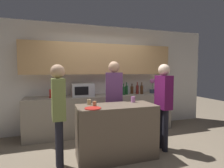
{
  "coord_description": "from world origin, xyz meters",
  "views": [
    {
      "loc": [
        -1.07,
        -2.78,
        1.53
      ],
      "look_at": [
        -0.1,
        0.31,
        1.29
      ],
      "focal_mm": 28.0,
      "sensor_mm": 36.0,
      "label": 1
    }
  ],
  "objects_px": {
    "bottle_0": "(118,91)",
    "bottle_5": "(137,89)",
    "bottle_6": "(142,89)",
    "toaster": "(55,93)",
    "plate_on_island": "(93,108)",
    "person_left": "(114,95)",
    "person_center": "(58,108)",
    "microwave": "(83,90)",
    "potted_plant": "(152,86)",
    "bottle_1": "(124,91)",
    "cup_1": "(89,102)",
    "cup_0": "(95,104)",
    "bottle_4": "(132,90)",
    "bottle_3": "(128,90)",
    "bottle_2": "(127,90)",
    "person_right": "(163,99)",
    "cup_2": "(133,99)"
  },
  "relations": [
    {
      "from": "bottle_1",
      "to": "cup_0",
      "type": "height_order",
      "value": "bottle_1"
    },
    {
      "from": "bottle_6",
      "to": "cup_2",
      "type": "xyz_separation_m",
      "value": [
        -0.74,
        -1.1,
        -0.06
      ]
    },
    {
      "from": "toaster",
      "to": "bottle_0",
      "type": "xyz_separation_m",
      "value": [
        1.53,
        0.04,
        -0.0
      ]
    },
    {
      "from": "bottle_1",
      "to": "person_right",
      "type": "height_order",
      "value": "person_right"
    },
    {
      "from": "cup_0",
      "to": "person_right",
      "type": "distance_m",
      "value": 1.35
    },
    {
      "from": "bottle_2",
      "to": "person_right",
      "type": "bearing_deg",
      "value": -79.76
    },
    {
      "from": "microwave",
      "to": "cup_0",
      "type": "xyz_separation_m",
      "value": [
        0.01,
        -1.34,
        -0.1
      ]
    },
    {
      "from": "bottle_0",
      "to": "plate_on_island",
      "type": "distance_m",
      "value": 1.83
    },
    {
      "from": "bottle_5",
      "to": "plate_on_island",
      "type": "relative_size",
      "value": 1.21
    },
    {
      "from": "microwave",
      "to": "potted_plant",
      "type": "xyz_separation_m",
      "value": [
        1.89,
        0.0,
        0.05
      ]
    },
    {
      "from": "bottle_5",
      "to": "cup_0",
      "type": "relative_size",
      "value": 3.59
    },
    {
      "from": "bottle_5",
      "to": "person_right",
      "type": "bearing_deg",
      "value": -92.67
    },
    {
      "from": "bottle_5",
      "to": "microwave",
      "type": "bearing_deg",
      "value": 177.98
    },
    {
      "from": "microwave",
      "to": "bottle_3",
      "type": "height_order",
      "value": "microwave"
    },
    {
      "from": "bottle_4",
      "to": "plate_on_island",
      "type": "distance_m",
      "value": 2.13
    },
    {
      "from": "bottle_3",
      "to": "plate_on_island",
      "type": "bearing_deg",
      "value": -128.47
    },
    {
      "from": "bottle_0",
      "to": "bottle_5",
      "type": "xyz_separation_m",
      "value": [
        0.51,
        -0.09,
        0.03
      ]
    },
    {
      "from": "plate_on_island",
      "to": "person_left",
      "type": "bearing_deg",
      "value": 51.25
    },
    {
      "from": "person_left",
      "to": "person_center",
      "type": "height_order",
      "value": "person_left"
    },
    {
      "from": "bottle_6",
      "to": "cup_0",
      "type": "bearing_deg",
      "value": -140.19
    },
    {
      "from": "toaster",
      "to": "bottle_3",
      "type": "bearing_deg",
      "value": 2.49
    },
    {
      "from": "bottle_6",
      "to": "toaster",
      "type": "bearing_deg",
      "value": 178.09
    },
    {
      "from": "toaster",
      "to": "cup_0",
      "type": "xyz_separation_m",
      "value": [
        0.63,
        -1.34,
        -0.04
      ]
    },
    {
      "from": "potted_plant",
      "to": "person_center",
      "type": "bearing_deg",
      "value": -150.22
    },
    {
      "from": "cup_0",
      "to": "microwave",
      "type": "bearing_deg",
      "value": 90.34
    },
    {
      "from": "microwave",
      "to": "bottle_4",
      "type": "distance_m",
      "value": 1.33
    },
    {
      "from": "bottle_2",
      "to": "cup_1",
      "type": "relative_size",
      "value": 3.44
    },
    {
      "from": "potted_plant",
      "to": "bottle_0",
      "type": "height_order",
      "value": "potted_plant"
    },
    {
      "from": "bottle_6",
      "to": "cup_1",
      "type": "xyz_separation_m",
      "value": [
        -1.58,
        -1.09,
        -0.06
      ]
    },
    {
      "from": "bottle_6",
      "to": "bottle_3",
      "type": "bearing_deg",
      "value": 154.82
    },
    {
      "from": "cup_2",
      "to": "toaster",
      "type": "bearing_deg",
      "value": 140.35
    },
    {
      "from": "bottle_6",
      "to": "plate_on_island",
      "type": "relative_size",
      "value": 1.19
    },
    {
      "from": "bottle_1",
      "to": "bottle_5",
      "type": "distance_m",
      "value": 0.4
    },
    {
      "from": "microwave",
      "to": "bottle_0",
      "type": "bearing_deg",
      "value": 2.48
    },
    {
      "from": "cup_2",
      "to": "person_left",
      "type": "bearing_deg",
      "value": 123.09
    },
    {
      "from": "bottle_3",
      "to": "person_left",
      "type": "xyz_separation_m",
      "value": [
        -0.68,
        -0.86,
        0.0
      ]
    },
    {
      "from": "bottle_1",
      "to": "person_center",
      "type": "relative_size",
      "value": 0.17
    },
    {
      "from": "bottle_5",
      "to": "person_center",
      "type": "relative_size",
      "value": 0.19
    },
    {
      "from": "person_center",
      "to": "potted_plant",
      "type": "bearing_deg",
      "value": 115.81
    },
    {
      "from": "bottle_2",
      "to": "plate_on_island",
      "type": "xyz_separation_m",
      "value": [
        -1.18,
        -1.49,
        -0.1
      ]
    },
    {
      "from": "toaster",
      "to": "bottle_5",
      "type": "distance_m",
      "value": 2.04
    },
    {
      "from": "bottle_2",
      "to": "bottle_4",
      "type": "xyz_separation_m",
      "value": [
        0.21,
        0.12,
        -0.02
      ]
    },
    {
      "from": "bottle_0",
      "to": "bottle_3",
      "type": "xyz_separation_m",
      "value": [
        0.31,
        0.04,
        0.01
      ]
    },
    {
      "from": "potted_plant",
      "to": "person_center",
      "type": "distance_m",
      "value": 2.84
    },
    {
      "from": "person_left",
      "to": "bottle_5",
      "type": "bearing_deg",
      "value": -126.45
    },
    {
      "from": "microwave",
      "to": "person_center",
      "type": "height_order",
      "value": "person_center"
    },
    {
      "from": "person_center",
      "to": "cup_1",
      "type": "bearing_deg",
      "value": 111.57
    },
    {
      "from": "bottle_1",
      "to": "person_left",
      "type": "distance_m",
      "value": 0.85
    },
    {
      "from": "bottle_0",
      "to": "person_left",
      "type": "bearing_deg",
      "value": -114.42
    },
    {
      "from": "toaster",
      "to": "cup_2",
      "type": "bearing_deg",
      "value": -39.65
    }
  ]
}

